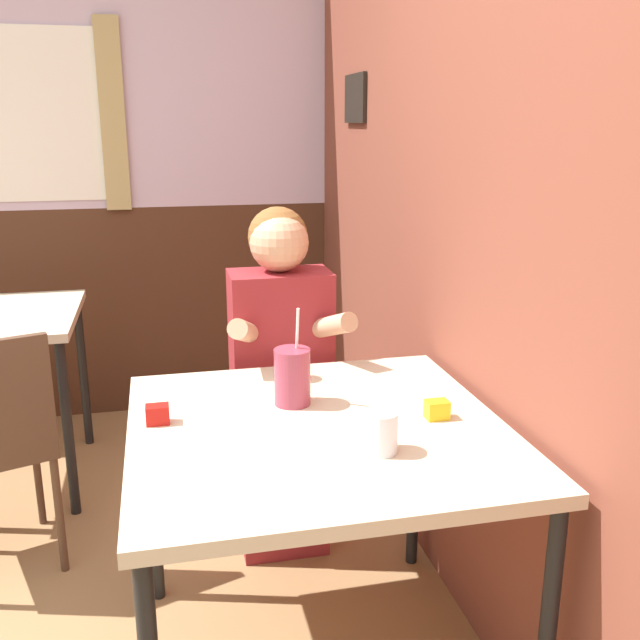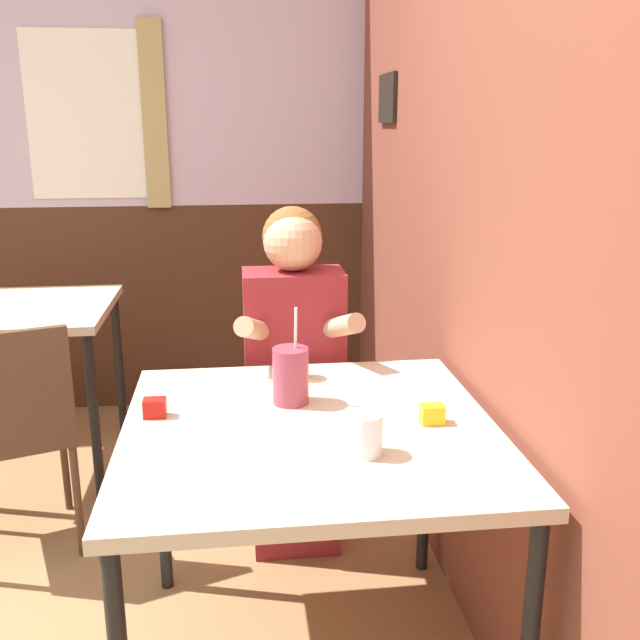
{
  "view_description": "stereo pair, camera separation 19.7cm",
  "coord_description": "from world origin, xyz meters",
  "px_view_note": "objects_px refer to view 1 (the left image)",
  "views": [
    {
      "loc": [
        0.25,
        -1.37,
        1.52
      ],
      "look_at": [
        0.67,
        0.48,
        0.99
      ],
      "focal_mm": 40.0,
      "sensor_mm": 36.0,
      "label": 1
    },
    {
      "loc": [
        0.44,
        -1.41,
        1.52
      ],
      "look_at": [
        0.67,
        0.48,
        0.99
      ],
      "focal_mm": 40.0,
      "sensor_mm": 36.0,
      "label": 2
    }
  ],
  "objects_px": {
    "background_table": "(3,337)",
    "cocktail_pitcher": "(292,377)",
    "person_seated": "(281,380)",
    "main_table": "(318,448)"
  },
  "relations": [
    {
      "from": "background_table",
      "to": "cocktail_pitcher",
      "type": "xyz_separation_m",
      "value": [
        0.99,
        -1.23,
        0.18
      ]
    },
    {
      "from": "background_table",
      "to": "cocktail_pitcher",
      "type": "distance_m",
      "value": 1.59
    },
    {
      "from": "person_seated",
      "to": "cocktail_pitcher",
      "type": "xyz_separation_m",
      "value": [
        -0.05,
        -0.48,
        0.19
      ]
    },
    {
      "from": "cocktail_pitcher",
      "to": "main_table",
      "type": "bearing_deg",
      "value": -76.98
    },
    {
      "from": "main_table",
      "to": "cocktail_pitcher",
      "type": "xyz_separation_m",
      "value": [
        -0.04,
        0.16,
        0.15
      ]
    },
    {
      "from": "background_table",
      "to": "person_seated",
      "type": "xyz_separation_m",
      "value": [
        1.04,
        -0.75,
        -0.01
      ]
    },
    {
      "from": "person_seated",
      "to": "main_table",
      "type": "bearing_deg",
      "value": -91.2
    },
    {
      "from": "cocktail_pitcher",
      "to": "person_seated",
      "type": "bearing_deg",
      "value": 84.1
    },
    {
      "from": "background_table",
      "to": "main_table",
      "type": "bearing_deg",
      "value": -53.34
    },
    {
      "from": "main_table",
      "to": "person_seated",
      "type": "bearing_deg",
      "value": 88.8
    }
  ]
}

